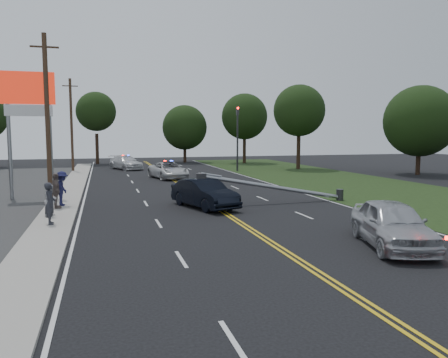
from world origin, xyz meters
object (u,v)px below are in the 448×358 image
object	(u,v)px
pylon_sign	(28,104)
waiting_sedan	(392,224)
bystander_d	(56,191)
fallen_streetlight	(282,188)
bystander_c	(62,188)
crashed_sedan	(204,193)
emergency_b	(126,163)
utility_pole_mid	(47,118)
emergency_a	(168,170)
utility_pole_far	(71,125)
bystander_b	(51,200)
traffic_signal	(237,133)
bystander_a	(50,203)

from	to	relation	value
pylon_sign	waiting_sedan	distance (m)	22.59
pylon_sign	bystander_d	size ratio (longest dim) A/B	4.17
fallen_streetlight	bystander_c	bearing A→B (deg)	171.64
fallen_streetlight	crashed_sedan	world-z (taller)	fallen_streetlight
emergency_b	bystander_d	bearing A→B (deg)	-123.40
bystander_c	crashed_sedan	bearing A→B (deg)	-97.36
utility_pole_mid	emergency_a	size ratio (longest dim) A/B	1.84
emergency_a	emergency_b	size ratio (longest dim) A/B	0.99
pylon_sign	crashed_sedan	world-z (taller)	pylon_sign
utility_pole_far	bystander_b	bearing A→B (deg)	-88.76
utility_pole_far	bystander_c	distance (m)	24.50
waiting_sedan	emergency_b	distance (m)	38.83
waiting_sedan	emergency_b	bearing A→B (deg)	118.18
traffic_signal	bystander_a	world-z (taller)	traffic_signal
emergency_b	waiting_sedan	bearing A→B (deg)	-101.34
utility_pole_mid	bystander_b	xyz separation A→B (m)	(0.59, -5.37, -4.18)
utility_pole_far	crashed_sedan	xyz separation A→B (m)	(8.55, -26.35, -4.27)
fallen_streetlight	utility_pole_far	world-z (taller)	utility_pole_far
crashed_sedan	bystander_c	xyz separation A→B (m)	(-7.69, 2.19, 0.28)
pylon_sign	emergency_b	size ratio (longest dim) A/B	1.47
pylon_sign	bystander_c	distance (m)	6.78
pylon_sign	utility_pole_mid	xyz separation A→B (m)	(1.30, -2.00, -0.91)
crashed_sedan	bystander_a	bearing A→B (deg)	-177.13
utility_pole_mid	bystander_a	bearing A→B (deg)	-84.08
emergency_a	bystander_c	world-z (taller)	bystander_c
bystander_c	pylon_sign	bearing A→B (deg)	35.91
utility_pole_mid	bystander_b	world-z (taller)	utility_pole_mid
pylon_sign	utility_pole_far	world-z (taller)	utility_pole_far
pylon_sign	bystander_b	xyz separation A→B (m)	(1.89, -7.37, -5.09)
pylon_sign	fallen_streetlight	bearing A→B (deg)	-22.22
emergency_b	utility_pole_mid	bearing A→B (deg)	-126.19
pylon_sign	bystander_a	world-z (taller)	pylon_sign
utility_pole_mid	bystander_d	xyz separation A→B (m)	(0.62, -3.06, -4.01)
traffic_signal	bystander_c	bearing A→B (deg)	-129.56
traffic_signal	bystander_a	xyz separation A→B (m)	(-16.73, -25.39, -3.14)
emergency_b	bystander_b	size ratio (longest dim) A/B	3.46
traffic_signal	emergency_a	bearing A→B (deg)	-145.63
traffic_signal	utility_pole_far	size ratio (longest dim) A/B	0.70
fallen_streetlight	emergency_a	bearing A→B (deg)	105.34
utility_pole_mid	crashed_sedan	xyz separation A→B (m)	(8.55, -4.35, -4.27)
bystander_a	traffic_signal	bearing A→B (deg)	-36.80
crashed_sedan	emergency_a	size ratio (longest dim) A/B	0.91
utility_pole_far	bystander_d	xyz separation A→B (m)	(0.62, -25.06, -4.01)
bystander_b	bystander_c	world-z (taller)	bystander_c
utility_pole_mid	waiting_sedan	size ratio (longest dim) A/B	1.98
pylon_sign	utility_pole_far	bearing A→B (deg)	86.28
pylon_sign	emergency_a	world-z (taller)	pylon_sign
utility_pole_far	bystander_a	xyz separation A→B (m)	(0.77, -29.40, -4.02)
utility_pole_far	crashed_sedan	world-z (taller)	utility_pole_far
traffic_signal	utility_pole_far	bearing A→B (deg)	167.11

